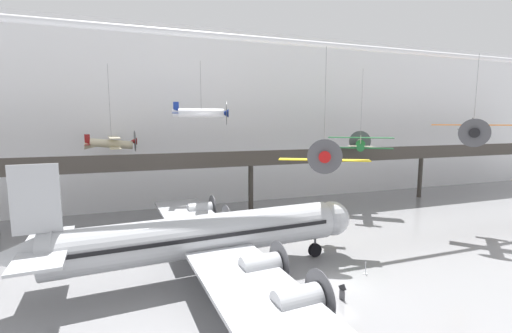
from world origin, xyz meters
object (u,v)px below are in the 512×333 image
object	(u,v)px
airliner_silver_main	(202,236)
suspended_plane_green_biplane	(360,144)
suspended_plane_orange_highwing	(473,129)
stanchion_barrier	(365,270)
suspended_plane_white_twin	(201,114)
suspended_plane_cream_biplane	(112,143)
suspended_plane_yellow_lowwing	(324,156)
info_sign_pedestal	(342,293)

from	to	relation	value
airliner_silver_main	suspended_plane_green_biplane	bearing A→B (deg)	24.29
suspended_plane_orange_highwing	stanchion_barrier	xyz separation A→B (m)	(-17.47, -5.09, -11.61)
suspended_plane_white_twin	suspended_plane_orange_highwing	bearing A→B (deg)	-15.50
suspended_plane_white_twin	suspended_plane_cream_biplane	bearing A→B (deg)	169.58
suspended_plane_yellow_lowwing	suspended_plane_cream_biplane	xyz separation A→B (m)	(-20.59, 17.52, 0.66)
suspended_plane_cream_biplane	stanchion_barrier	bearing A→B (deg)	-55.09
airliner_silver_main	suspended_plane_white_twin	distance (m)	19.23
suspended_plane_yellow_lowwing	suspended_plane_white_twin	distance (m)	16.84
suspended_plane_green_biplane	suspended_plane_yellow_lowwing	size ratio (longest dim) A/B	0.98
suspended_plane_green_biplane	suspended_plane_yellow_lowwing	xyz separation A→B (m)	(-11.86, -10.35, -0.29)
stanchion_barrier	info_sign_pedestal	distance (m)	5.14
suspended_plane_yellow_lowwing	stanchion_barrier	xyz separation A→B (m)	(0.15, -7.01, -9.03)
suspended_plane_cream_biplane	stanchion_barrier	world-z (taller)	suspended_plane_cream_biplane
suspended_plane_yellow_lowwing	suspended_plane_cream_biplane	world-z (taller)	suspended_plane_cream_biplane
stanchion_barrier	info_sign_pedestal	bearing A→B (deg)	-145.15
suspended_plane_cream_biplane	stanchion_barrier	distance (m)	33.56
suspended_plane_green_biplane	suspended_plane_cream_biplane	size ratio (longest dim) A/B	1.05
stanchion_barrier	info_sign_pedestal	xyz separation A→B (m)	(-4.21, -2.93, 0.13)
suspended_plane_orange_highwing	suspended_plane_yellow_lowwing	size ratio (longest dim) A/B	0.83
suspended_plane_orange_highwing	info_sign_pedestal	world-z (taller)	suspended_plane_orange_highwing
suspended_plane_white_twin	stanchion_barrier	bearing A→B (deg)	-50.44
suspended_plane_orange_highwing	info_sign_pedestal	distance (m)	25.81
suspended_plane_cream_biplane	suspended_plane_orange_highwing	bearing A→B (deg)	-32.28
info_sign_pedestal	suspended_plane_orange_highwing	bearing A→B (deg)	7.74
suspended_plane_green_biplane	suspended_plane_cream_biplane	distance (m)	33.24
suspended_plane_yellow_lowwing	suspended_plane_white_twin	size ratio (longest dim) A/B	1.40
airliner_silver_main	suspended_plane_green_biplane	world-z (taller)	suspended_plane_green_biplane
suspended_plane_white_twin	airliner_silver_main	bearing A→B (deg)	-87.84
suspended_plane_yellow_lowwing	info_sign_pedestal	xyz separation A→B (m)	(-4.06, -9.95, -8.90)
suspended_plane_orange_highwing	suspended_plane_yellow_lowwing	distance (m)	17.91
suspended_plane_cream_biplane	info_sign_pedestal	xyz separation A→B (m)	(16.53, -27.46, -9.56)
suspended_plane_cream_biplane	info_sign_pedestal	distance (m)	33.45
airliner_silver_main	suspended_plane_green_biplane	distance (m)	28.80
suspended_plane_cream_biplane	info_sign_pedestal	size ratio (longest dim) A/B	8.89
suspended_plane_white_twin	info_sign_pedestal	world-z (taller)	suspended_plane_white_twin
suspended_plane_green_biplane	stanchion_barrier	distance (m)	22.91
suspended_plane_orange_highwing	suspended_plane_white_twin	xyz separation A→B (m)	(-27.48, 14.83, 1.84)
suspended_plane_green_biplane	stanchion_barrier	size ratio (longest dim) A/B	10.77
suspended_plane_orange_highwing	suspended_plane_yellow_lowwing	bearing A→B (deg)	-47.05
suspended_plane_green_biplane	suspended_plane_white_twin	distance (m)	22.26
suspended_plane_orange_highwing	stanchion_barrier	distance (m)	21.58
suspended_plane_orange_highwing	info_sign_pedestal	size ratio (longest dim) A/B	7.96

